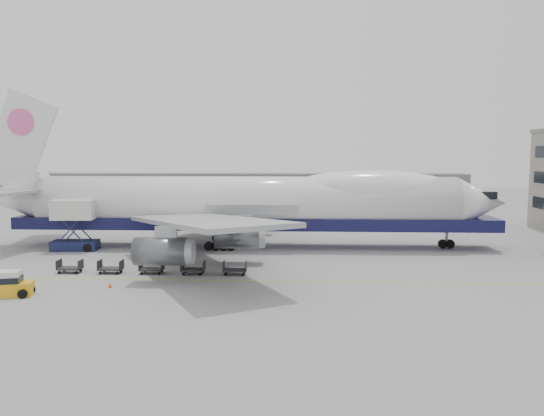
{
  "coord_description": "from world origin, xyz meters",
  "views": [
    {
      "loc": [
        6.46,
        -54.13,
        11.9
      ],
      "look_at": [
        3.52,
        6.0,
        5.57
      ],
      "focal_mm": 35.0,
      "sensor_mm": 36.0,
      "label": 1
    }
  ],
  "objects": [
    {
      "name": "ground",
      "position": [
        0.0,
        0.0,
        0.0
      ],
      "size": [
        260.0,
        260.0,
        0.0
      ],
      "primitive_type": "plane",
      "color": "gray",
      "rests_on": "ground"
    },
    {
      "name": "catering_truck",
      "position": [
        -20.7,
        8.52,
        3.46
      ],
      "size": [
        5.61,
        4.1,
        6.19
      ],
      "rotation": [
        0.0,
        0.0,
        0.09
      ],
      "color": "#161C43",
      "rests_on": "ground"
    },
    {
      "name": "dolly_0",
      "position": [
        -16.1,
        -3.56,
        0.53
      ],
      "size": [
        2.3,
        1.35,
        1.3
      ],
      "color": "#2D2D30",
      "rests_on": "ground"
    },
    {
      "name": "airliner",
      "position": [
        0.64,
        12.0,
        5.62
      ],
      "size": [
        67.0,
        55.3,
        19.98
      ],
      "color": "white",
      "rests_on": "ground"
    },
    {
      "name": "hangar",
      "position": [
        -10.0,
        70.0,
        3.5
      ],
      "size": [
        110.0,
        8.0,
        7.0
      ],
      "primitive_type": "cube",
      "color": "slate",
      "rests_on": "ground"
    },
    {
      "name": "apron_line",
      "position": [
        0.0,
        -6.0,
        0.01
      ],
      "size": [
        60.0,
        0.15,
        0.01
      ],
      "primitive_type": "cube",
      "color": "gold",
      "rests_on": "ground"
    },
    {
      "name": "baggage_tug",
      "position": [
        -17.21,
        -12.15,
        0.94
      ],
      "size": [
        3.17,
        2.16,
        2.12
      ],
      "rotation": [
        0.0,
        0.0,
        0.22
      ],
      "color": "#EDAC16",
      "rests_on": "ground"
    },
    {
      "name": "dolly_3",
      "position": [
        -3.77,
        -3.56,
        0.53
      ],
      "size": [
        2.3,
        1.35,
        1.3
      ],
      "color": "#2D2D30",
      "rests_on": "ground"
    },
    {
      "name": "traffic_cone",
      "position": [
        -10.09,
        -9.11,
        0.24
      ],
      "size": [
        0.35,
        0.35,
        0.52
      ],
      "rotation": [
        0.0,
        0.0,
        -0.21
      ],
      "color": "#EA3D0C",
      "rests_on": "ground"
    },
    {
      "name": "dolly_2",
      "position": [
        -7.88,
        -3.56,
        0.53
      ],
      "size": [
        2.3,
        1.35,
        1.3
      ],
      "color": "#2D2D30",
      "rests_on": "ground"
    },
    {
      "name": "dolly_4",
      "position": [
        0.34,
        -3.56,
        0.53
      ],
      "size": [
        2.3,
        1.35,
        1.3
      ],
      "color": "#2D2D30",
      "rests_on": "ground"
    },
    {
      "name": "dolly_1",
      "position": [
        -11.99,
        -3.56,
        0.53
      ],
      "size": [
        2.3,
        1.35,
        1.3
      ],
      "color": "#2D2D30",
      "rests_on": "ground"
    }
  ]
}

